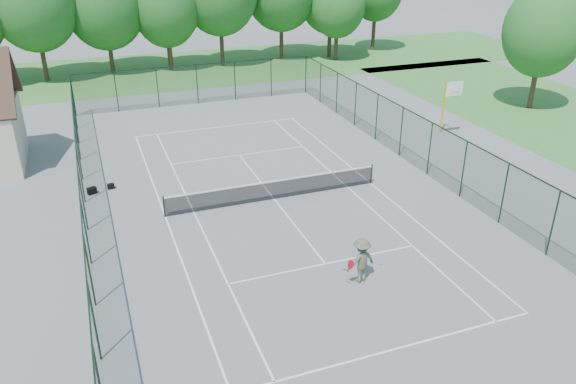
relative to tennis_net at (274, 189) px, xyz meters
name	(u,v)px	position (x,y,z in m)	size (l,w,h in m)	color
ground	(274,199)	(0.00, 0.00, -0.58)	(140.00, 140.00, 0.00)	slate
grass_far	(172,69)	(0.00, 30.00, -0.57)	(80.00, 16.00, 0.01)	#458339
court_lines	(274,199)	(0.00, 0.00, -0.57)	(11.05, 23.85, 0.01)	white
tennis_net	(274,189)	(0.00, 0.00, 0.00)	(11.08, 0.08, 1.10)	black
fence_enclosure	(274,171)	(0.00, 0.00, 0.98)	(18.05, 36.05, 3.02)	#1C3824
tree_line_far	(166,4)	(0.00, 30.00, 5.42)	(39.40, 6.40, 9.70)	#493326
basketball_goal	(450,97)	(13.75, 5.17, 1.99)	(1.20, 1.43, 3.65)	#D4B301
tree_side	(544,31)	(23.30, 8.08, 5.12)	(5.70, 5.70, 9.03)	#493326
sports_bag_a	(92,191)	(-8.61, 3.87, -0.40)	(0.45, 0.27, 0.36)	black
sports_bag_b	(111,186)	(-7.65, 4.19, -0.44)	(0.36, 0.22, 0.28)	black
tennis_player	(361,260)	(0.78, -7.97, 0.36)	(1.92, 0.88, 1.87)	#555740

